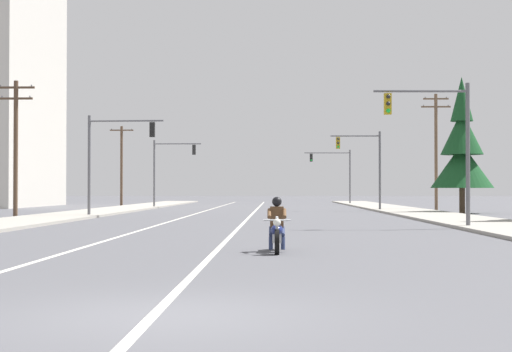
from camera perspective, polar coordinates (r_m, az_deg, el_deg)
ground_plane at (r=10.43m, az=-6.78°, el=-10.08°), size 400.00×400.00×0.00m
lane_stripe_center at (r=55.25m, az=-0.21°, el=-2.72°), size 0.16×100.00×0.01m
lane_stripe_left at (r=55.49m, az=-4.23°, el=-2.71°), size 0.16×100.00×0.01m
sidewalk_kerb_right at (r=51.16m, az=12.49°, el=-2.76°), size 4.40×110.00×0.14m
sidewalk_kerb_left at (r=51.81m, az=-12.77°, el=-2.74°), size 4.40×110.00×0.14m
motorcycle_with_rider at (r=20.64m, az=1.53°, el=-3.96°), size 0.70×2.19×1.46m
traffic_signal_near_right at (r=34.06m, az=13.39°, el=3.05°), size 4.10×0.45×6.20m
traffic_signal_near_left at (r=48.31m, az=-10.59°, el=1.89°), size 4.68×0.45×6.20m
traffic_signal_mid_right at (r=61.19m, az=8.05°, el=1.23°), size 3.92×0.42×6.20m
traffic_signal_mid_left at (r=71.46m, az=-6.48°, el=0.93°), size 4.38×0.37×6.20m
traffic_signal_far_right at (r=88.82m, az=5.92°, el=0.58°), size 5.28×0.60×6.20m
utility_pole_left_near at (r=47.98m, az=-17.17°, el=2.30°), size 2.20×0.26×8.08m
utility_pole_right_far at (r=64.96m, az=13.03°, el=2.06°), size 2.38×0.26×9.46m
utility_pole_left_far at (r=79.33m, az=-9.81°, el=0.87°), size 2.38×0.26×8.05m
conifer_tree_right_verge_far at (r=56.47m, az=14.83°, el=1.80°), size 4.35×4.35×9.59m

